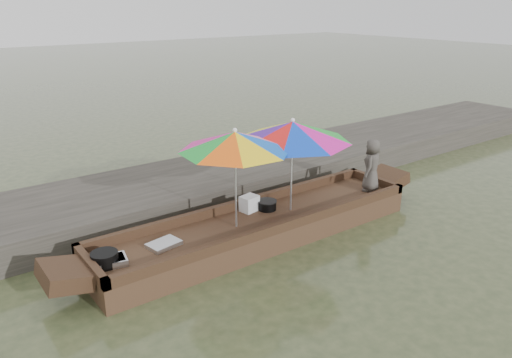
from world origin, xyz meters
TOP-DOWN VIEW (x-y plane):
  - water at (0.00, 0.00)m, footprint 80.00×80.00m
  - dock at (0.00, 2.20)m, footprint 22.00×2.20m
  - boat_hull at (0.00, 0.00)m, footprint 5.53×1.20m
  - cooking_pot at (-2.52, 0.02)m, footprint 0.36×0.36m
  - tray_crayfish at (-2.47, 0.00)m, footprint 0.50×0.39m
  - tray_scallop at (-1.65, 0.06)m, footprint 0.50×0.39m
  - charcoal_grill at (0.33, 0.24)m, footprint 0.31×0.31m
  - supply_bag at (0.06, 0.37)m, footprint 0.32×0.27m
  - vendor at (2.39, -0.17)m, footprint 0.57×0.51m
  - umbrella_bow at (-0.45, 0.00)m, footprint 2.11×2.11m
  - umbrella_stern at (0.64, 0.00)m, footprint 2.02×2.02m

SIDE VIEW (x-z plane):
  - water at x=0.00m, z-range 0.00..0.00m
  - boat_hull at x=0.00m, z-range 0.00..0.35m
  - dock at x=0.00m, z-range 0.00..0.50m
  - tray_scallop at x=-1.65m, z-range 0.35..0.41m
  - tray_crayfish at x=-2.47m, z-range 0.35..0.44m
  - charcoal_grill at x=0.33m, z-range 0.35..0.49m
  - cooking_pot at x=-2.52m, z-range 0.35..0.54m
  - supply_bag at x=0.06m, z-range 0.35..0.61m
  - vendor at x=2.39m, z-range 0.35..1.32m
  - umbrella_bow at x=-0.45m, z-range 0.35..1.90m
  - umbrella_stern at x=0.64m, z-range 0.35..1.90m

